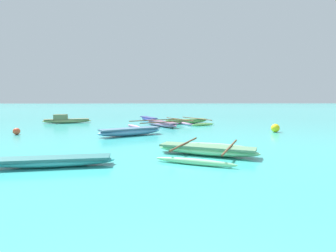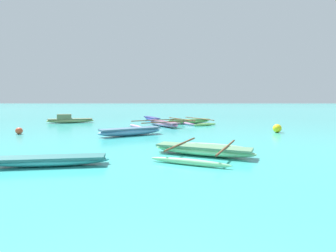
% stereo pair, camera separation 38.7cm
% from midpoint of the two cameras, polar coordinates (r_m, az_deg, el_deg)
% --- Properties ---
extents(moored_boat_0, '(3.59, 2.55, 0.42)m').
position_cam_midpoint_polar(moored_boat_0, '(14.67, -7.68, -1.16)').
color(moored_boat_0, '#68A2D0').
rests_on(moored_boat_0, ground_plane).
extents(moored_boat_1, '(3.93, 1.60, 0.75)m').
position_cam_midpoint_polar(moored_boat_1, '(23.73, -20.50, 1.27)').
color(moored_boat_1, '#ACBA74').
rests_on(moored_boat_1, ground_plane).
extents(moored_boat_2, '(3.86, 4.91, 0.42)m').
position_cam_midpoint_polar(moored_boat_2, '(21.79, 5.11, 1.06)').
color(moored_boat_2, '#85CE65').
rests_on(moored_boat_2, ground_plane).
extents(moored_boat_3, '(3.66, 1.19, 0.29)m').
position_cam_midpoint_polar(moored_boat_3, '(8.70, -23.57, -6.92)').
color(moored_boat_3, teal).
rests_on(moored_boat_3, ground_plane).
extents(moored_boat_4, '(5.15, 4.33, 0.43)m').
position_cam_midpoint_polar(moored_boat_4, '(19.51, -0.75, 0.54)').
color(moored_boat_4, '#D18FBC').
rests_on(moored_boat_4, ground_plane).
extents(moored_boat_5, '(3.71, 4.04, 0.40)m').
position_cam_midpoint_polar(moored_boat_5, '(9.57, 8.52, -5.24)').
color(moored_boat_5, '#8DE49F').
rests_on(moored_boat_5, ground_plane).
extents(moored_boat_6, '(1.92, 3.56, 0.31)m').
position_cam_midpoint_polar(moored_boat_6, '(25.03, -3.42, 1.64)').
color(moored_boat_6, '#4E4DC9').
rests_on(moored_boat_6, ground_plane).
extents(mooring_buoy_0, '(0.39, 0.39, 0.39)m').
position_cam_midpoint_polar(mooring_buoy_0, '(17.27, -29.37, -0.94)').
color(mooring_buoy_0, '#E54C2D').
rests_on(mooring_buoy_0, ground_plane).
extents(mooring_buoy_1, '(0.51, 0.51, 0.51)m').
position_cam_midpoint_polar(mooring_buoy_1, '(17.22, 23.02, -0.47)').
color(mooring_buoy_1, yellow).
rests_on(mooring_buoy_1, ground_plane).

